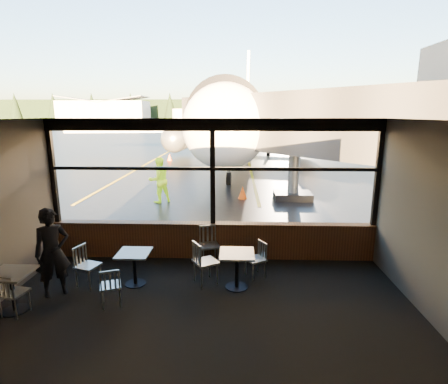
# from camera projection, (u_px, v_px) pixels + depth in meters

# --- Properties ---
(ground_plane) EXTENTS (520.00, 520.00, 0.00)m
(ground_plane) POSITION_uv_depth(u_px,v_px,m) (235.00, 124.00, 125.92)
(ground_plane) COLOR black
(ground_plane) RESTS_ON ground
(carpet_floor) EXTENTS (8.00, 6.00, 0.01)m
(carpet_floor) POSITION_uv_depth(u_px,v_px,m) (202.00, 327.00, 6.01)
(carpet_floor) COLOR black
(carpet_floor) RESTS_ON ground
(ceiling) EXTENTS (8.00, 6.00, 0.04)m
(ceiling) POSITION_uv_depth(u_px,v_px,m) (199.00, 121.00, 5.24)
(ceiling) COLOR #38332D
(ceiling) RESTS_ON ground
(wall_back) EXTENTS (8.00, 0.04, 3.50)m
(wall_back) POSITION_uv_depth(u_px,v_px,m) (161.00, 359.00, 2.70)
(wall_back) COLOR #524C42
(wall_back) RESTS_ON ground
(window_sill) EXTENTS (8.00, 0.28, 0.90)m
(window_sill) POSITION_uv_depth(u_px,v_px,m) (213.00, 241.00, 8.84)
(window_sill) COLOR #543019
(window_sill) RESTS_ON ground
(window_header) EXTENTS (8.00, 0.18, 0.30)m
(window_header) POSITION_uv_depth(u_px,v_px,m) (212.00, 125.00, 8.20)
(window_header) COLOR black
(window_header) RESTS_ON ground
(mullion_left) EXTENTS (0.12, 0.12, 2.60)m
(mullion_left) POSITION_uv_depth(u_px,v_px,m) (53.00, 172.00, 8.59)
(mullion_left) COLOR black
(mullion_left) RESTS_ON ground
(mullion_centre) EXTENTS (0.12, 0.12, 2.60)m
(mullion_centre) POSITION_uv_depth(u_px,v_px,m) (213.00, 173.00, 8.45)
(mullion_centre) COLOR black
(mullion_centre) RESTS_ON ground
(mullion_right) EXTENTS (0.12, 0.12, 2.60)m
(mullion_right) POSITION_uv_depth(u_px,v_px,m) (378.00, 174.00, 8.31)
(mullion_right) COLOR black
(mullion_right) RESTS_ON ground
(window_transom) EXTENTS (8.00, 0.10, 0.08)m
(window_transom) POSITION_uv_depth(u_px,v_px,m) (213.00, 169.00, 8.43)
(window_transom) COLOR black
(window_transom) RESTS_ON ground
(airliner) EXTENTS (32.68, 38.35, 11.14)m
(airliner) POSITION_uv_depth(u_px,v_px,m) (242.00, 89.00, 28.77)
(airliner) COLOR white
(airliner) RESTS_ON ground_plane
(jet_bridge) EXTENTS (9.42, 11.52, 5.03)m
(jet_bridge) POSITION_uv_depth(u_px,v_px,m) (314.00, 142.00, 13.62)
(jet_bridge) COLOR #272729
(jet_bridge) RESTS_ON ground_plane
(cafe_table_near) EXTENTS (0.72, 0.72, 0.79)m
(cafe_table_near) POSITION_uv_depth(u_px,v_px,m) (237.00, 270.00, 7.31)
(cafe_table_near) COLOR gray
(cafe_table_near) RESTS_ON carpet_floor
(cafe_table_mid) EXTENTS (0.67, 0.67, 0.74)m
(cafe_table_mid) POSITION_uv_depth(u_px,v_px,m) (135.00, 268.00, 7.46)
(cafe_table_mid) COLOR gray
(cafe_table_mid) RESTS_ON carpet_floor
(cafe_table_left) EXTENTS (0.71, 0.71, 0.78)m
(cafe_table_left) POSITION_uv_depth(u_px,v_px,m) (13.00, 292.00, 6.43)
(cafe_table_left) COLOR gray
(cafe_table_left) RESTS_ON carpet_floor
(chair_near_e) EXTENTS (0.61, 0.61, 0.82)m
(chair_near_e) POSITION_uv_depth(u_px,v_px,m) (255.00, 260.00, 7.81)
(chair_near_e) COLOR #BBB7A9
(chair_near_e) RESTS_ON carpet_floor
(chair_near_w) EXTENTS (0.72, 0.72, 0.97)m
(chair_near_w) POSITION_uv_depth(u_px,v_px,m) (206.00, 262.00, 7.49)
(chair_near_w) COLOR #B6B1A4
(chair_near_w) RESTS_ON carpet_floor
(chair_near_n) EXTENTS (0.64, 0.64, 0.95)m
(chair_near_n) POSITION_uv_depth(u_px,v_px,m) (209.00, 246.00, 8.44)
(chair_near_n) COLOR #BBB5A9
(chair_near_n) RESTS_ON carpet_floor
(chair_mid_s) EXTENTS (0.56, 0.56, 0.79)m
(chair_mid_s) POSITION_uv_depth(u_px,v_px,m) (111.00, 286.00, 6.65)
(chair_mid_s) COLOR #B3AFA2
(chair_mid_s) RESTS_ON carpet_floor
(chair_mid_w) EXTENTS (0.61, 0.61, 0.89)m
(chair_mid_w) POSITION_uv_depth(u_px,v_px,m) (88.00, 266.00, 7.40)
(chair_mid_w) COLOR #B0AC9F
(chair_mid_w) RESTS_ON carpet_floor
(chair_left_s) EXTENTS (0.54, 0.54, 0.84)m
(chair_left_s) POSITION_uv_depth(u_px,v_px,m) (14.00, 293.00, 6.33)
(chair_left_s) COLOR #B4B0A3
(chair_left_s) RESTS_ON carpet_floor
(passenger) EXTENTS (0.79, 0.74, 1.81)m
(passenger) POSITION_uv_depth(u_px,v_px,m) (52.00, 252.00, 6.94)
(passenger) COLOR black
(passenger) RESTS_ON carpet_floor
(ground_crew) EXTENTS (1.15, 1.11, 1.86)m
(ground_crew) POSITION_uv_depth(u_px,v_px,m) (159.00, 180.00, 14.33)
(ground_crew) COLOR #BFF219
(ground_crew) RESTS_ON ground_plane
(cone_nose) EXTENTS (0.39, 0.39, 0.55)m
(cone_nose) POSITION_uv_depth(u_px,v_px,m) (243.00, 192.00, 15.07)
(cone_nose) COLOR #E74007
(cone_nose) RESTS_ON ground_plane
(cone_wing) EXTENTS (0.38, 0.38, 0.52)m
(cone_wing) POSITION_uv_depth(u_px,v_px,m) (170.00, 157.00, 27.28)
(cone_wing) COLOR #F84B07
(cone_wing) RESTS_ON ground_plane
(hangar_left) EXTENTS (45.00, 18.00, 11.00)m
(hangar_left) POSITION_uv_depth(u_px,v_px,m) (104.00, 110.00, 185.68)
(hangar_left) COLOR silver
(hangar_left) RESTS_ON ground_plane
(hangar_mid) EXTENTS (38.00, 15.00, 10.00)m
(hangar_mid) POSITION_uv_depth(u_px,v_px,m) (236.00, 111.00, 188.19)
(hangar_mid) COLOR silver
(hangar_mid) RESTS_ON ground_plane
(hangar_right) EXTENTS (50.00, 20.00, 12.00)m
(hangar_right) POSITION_uv_depth(u_px,v_px,m) (353.00, 109.00, 179.03)
(hangar_right) COLOR silver
(hangar_right) RESTS_ON ground_plane
(fuel_tank_a) EXTENTS (8.00, 8.00, 6.00)m
(fuel_tank_a) POSITION_uv_depth(u_px,v_px,m) (180.00, 115.00, 186.76)
(fuel_tank_a) COLOR silver
(fuel_tank_a) RESTS_ON ground_plane
(fuel_tank_b) EXTENTS (8.00, 8.00, 6.00)m
(fuel_tank_b) POSITION_uv_depth(u_px,v_px,m) (198.00, 115.00, 186.41)
(fuel_tank_b) COLOR silver
(fuel_tank_b) RESTS_ON ground_plane
(fuel_tank_c) EXTENTS (8.00, 8.00, 6.00)m
(fuel_tank_c) POSITION_uv_depth(u_px,v_px,m) (217.00, 115.00, 186.06)
(fuel_tank_c) COLOR silver
(fuel_tank_c) RESTS_ON ground_plane
(treeline) EXTENTS (360.00, 3.00, 12.00)m
(treeline) POSITION_uv_depth(u_px,v_px,m) (236.00, 109.00, 212.34)
(treeline) COLOR black
(treeline) RESTS_ON ground_plane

